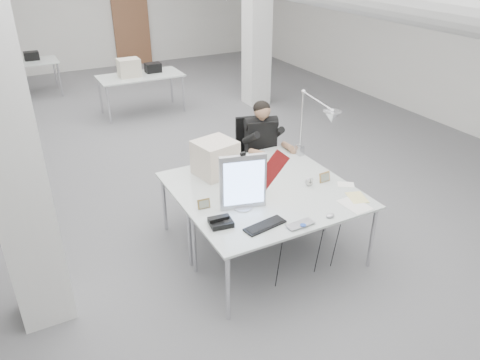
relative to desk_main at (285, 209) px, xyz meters
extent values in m
cube|color=#5C5C5F|center=(0.00, 2.50, -0.75)|extent=(10.00, 14.00, 0.02)
cube|color=silver|center=(0.00, 9.51, 0.86)|extent=(10.00, 0.02, 3.20)
cube|color=silver|center=(5.01, 2.50, 0.86)|extent=(0.02, 14.00, 3.20)
cube|color=white|center=(-2.30, 0.50, 0.86)|extent=(0.45, 0.45, 3.20)
cube|color=white|center=(2.50, 5.00, 0.86)|extent=(0.45, 0.45, 3.20)
cube|color=brown|center=(1.20, 9.44, 0.31)|extent=(0.95, 0.08, 2.10)
cube|color=silver|center=(0.00, 0.00, 0.00)|extent=(1.80, 0.90, 0.02)
cube|color=silver|center=(0.00, 0.90, 0.00)|extent=(1.80, 0.90, 0.02)
cube|color=silver|center=(0.20, 5.50, 0.00)|extent=(1.60, 0.80, 0.02)
cube|color=silver|center=(-1.80, 7.70, 0.00)|extent=(1.60, 0.80, 0.02)
cube|color=#A8A8AC|center=(-0.37, 0.21, 0.30)|extent=(0.46, 0.16, 0.57)
cube|color=maroon|center=(-0.09, 0.17, 0.36)|extent=(0.44, 0.04, 0.47)
cube|color=black|center=(-0.35, -0.19, 0.02)|extent=(0.44, 0.20, 0.02)
imported|color=#A8A8AD|center=(-0.05, -0.37, 0.02)|extent=(0.29, 0.19, 0.02)
ellipsoid|color=#BCBCC1|center=(0.29, -0.34, 0.03)|extent=(0.09, 0.06, 0.04)
cube|color=black|center=(-0.70, 0.03, 0.04)|extent=(0.23, 0.21, 0.05)
cube|color=olive|center=(-0.72, 0.38, 0.06)|extent=(0.13, 0.04, 0.10)
cube|color=tan|center=(0.68, 0.28, 0.07)|extent=(0.14, 0.04, 0.11)
cylinder|color=silver|center=(0.48, 0.28, 0.06)|extent=(0.09, 0.03, 0.09)
cube|color=white|center=(0.65, -0.28, 0.02)|extent=(0.23, 0.32, 0.01)
cube|color=#F1E590|center=(0.76, -0.17, 0.02)|extent=(0.24, 0.28, 0.01)
cube|color=white|center=(0.84, 0.10, 0.02)|extent=(0.22, 0.20, 0.01)
cube|color=beige|center=(-0.29, 1.01, 0.21)|extent=(0.49, 0.47, 0.40)
camera|label=1|loc=(-2.26, -3.31, 2.42)|focal=35.00mm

